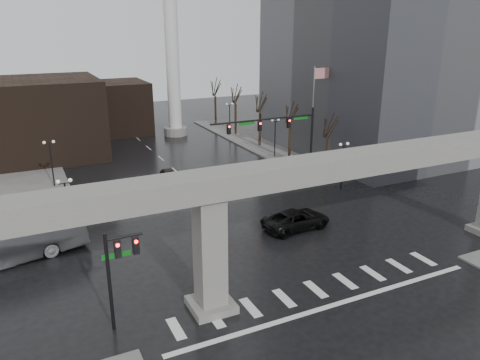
# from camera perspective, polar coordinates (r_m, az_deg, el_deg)

# --- Properties ---
(ground) EXTENTS (160.00, 160.00, 0.00)m
(ground) POSITION_cam_1_polar(r_m,az_deg,el_deg) (32.63, 8.18, -12.22)
(ground) COLOR black
(ground) RESTS_ON ground
(sidewalk_ne) EXTENTS (28.00, 36.00, 0.15)m
(sidewalk_ne) POSITION_cam_1_polar(r_m,az_deg,el_deg) (74.37, 9.55, 5.44)
(sidewalk_ne) COLOR slate
(sidewalk_ne) RESTS_ON ground
(elevated_guideway) EXTENTS (48.00, 2.60, 8.70)m
(elevated_guideway) POSITION_cam_1_polar(r_m,az_deg,el_deg) (30.44, 10.75, -0.39)
(elevated_guideway) COLOR gray
(elevated_guideway) RESTS_ON ground
(building_far_left) EXTENTS (16.00, 14.00, 10.00)m
(building_far_left) POSITION_cam_1_polar(r_m,az_deg,el_deg) (66.05, -23.69, 6.88)
(building_far_left) COLOR black
(building_far_left) RESTS_ON ground
(building_far_mid) EXTENTS (10.00, 10.00, 8.00)m
(building_far_mid) POSITION_cam_1_polar(r_m,az_deg,el_deg) (77.35, -15.08, 8.53)
(building_far_mid) COLOR black
(building_far_mid) RESTS_ON ground
(smokestack) EXTENTS (3.60, 3.60, 30.00)m
(smokestack) POSITION_cam_1_polar(r_m,az_deg,el_deg) (72.54, -8.30, 15.78)
(smokestack) COLOR silver
(smokestack) RESTS_ON ground
(signal_mast_arm) EXTENTS (12.12, 0.43, 8.00)m
(signal_mast_arm) POSITION_cam_1_polar(r_m,az_deg,el_deg) (49.95, 5.14, 6.02)
(signal_mast_arm) COLOR black
(signal_mast_arm) RESTS_ON ground
(signal_left_pole) EXTENTS (2.30, 0.30, 6.00)m
(signal_left_pole) POSITION_cam_1_polar(r_m,az_deg,el_deg) (26.90, -14.66, -9.83)
(signal_left_pole) COLOR black
(signal_left_pole) RESTS_ON ground
(flagpole_assembly) EXTENTS (2.06, 0.12, 12.00)m
(flagpole_assembly) POSITION_cam_1_polar(r_m,az_deg,el_deg) (55.64, 9.14, 8.93)
(flagpole_assembly) COLOR silver
(flagpole_assembly) RESTS_ON ground
(lamp_right_0) EXTENTS (1.22, 0.32, 5.11)m
(lamp_right_0) POSITION_cam_1_polar(r_m,az_deg,el_deg) (49.19, 12.46, 2.63)
(lamp_right_0) COLOR black
(lamp_right_0) RESTS_ON ground
(lamp_right_1) EXTENTS (1.22, 0.32, 5.11)m
(lamp_right_1) POSITION_cam_1_polar(r_m,az_deg,el_deg) (60.43, 4.30, 5.95)
(lamp_right_1) COLOR black
(lamp_right_1) RESTS_ON ground
(lamp_right_2) EXTENTS (1.22, 0.32, 5.11)m
(lamp_right_2) POSITION_cam_1_polar(r_m,az_deg,el_deg) (72.64, -1.27, 8.12)
(lamp_right_2) COLOR black
(lamp_right_2) RESTS_ON ground
(lamp_left_0) EXTENTS (1.22, 0.32, 5.11)m
(lamp_left_0) POSITION_cam_1_polar(r_m,az_deg,el_deg) (39.34, -20.41, -2.15)
(lamp_left_0) COLOR black
(lamp_left_0) RESTS_ON ground
(lamp_left_1) EXTENTS (1.22, 0.32, 5.11)m
(lamp_left_1) POSITION_cam_1_polar(r_m,az_deg,el_deg) (52.72, -22.09, 2.75)
(lamp_left_1) COLOR black
(lamp_left_1) RESTS_ON ground
(lamp_left_2) EXTENTS (1.22, 0.32, 5.11)m
(lamp_left_2) POSITION_cam_1_polar(r_m,az_deg,el_deg) (66.36, -23.09, 5.65)
(lamp_left_2) COLOR black
(lamp_left_2) RESTS_ON ground
(tree_right_0) EXTENTS (1.09, 1.58, 7.50)m
(tree_right_0) POSITION_cam_1_polar(r_m,az_deg,el_deg) (53.05, 10.64, 3.13)
(tree_right_0) COLOR black
(tree_right_0) RESTS_ON ground
(tree_right_1) EXTENTS (1.09, 1.61, 7.67)m
(tree_right_1) POSITION_cam_1_polar(r_m,az_deg,el_deg) (59.44, 6.11, 5.06)
(tree_right_1) COLOR black
(tree_right_1) RESTS_ON ground
(tree_right_2) EXTENTS (1.10, 1.63, 7.85)m
(tree_right_2) POSITION_cam_1_polar(r_m,az_deg,el_deg) (66.17, 2.46, 6.59)
(tree_right_2) COLOR black
(tree_right_2) RESTS_ON ground
(tree_right_3) EXTENTS (1.11, 1.66, 8.02)m
(tree_right_3) POSITION_cam_1_polar(r_m,az_deg,el_deg) (73.17, -0.53, 7.81)
(tree_right_3) COLOR black
(tree_right_3) RESTS_ON ground
(tree_right_4) EXTENTS (1.12, 1.69, 8.19)m
(tree_right_4) POSITION_cam_1_polar(r_m,az_deg,el_deg) (80.35, -2.99, 8.80)
(tree_right_4) COLOR black
(tree_right_4) RESTS_ON ground
(pickup_truck) EXTENTS (6.16, 3.17, 1.66)m
(pickup_truck) POSITION_cam_1_polar(r_m,az_deg,el_deg) (40.00, 6.89, -4.80)
(pickup_truck) COLOR black
(pickup_truck) RESTS_ON ground
(far_car) EXTENTS (2.09, 4.22, 1.38)m
(far_car) POSITION_cam_1_polar(r_m,az_deg,el_deg) (51.83, -8.62, 0.46)
(far_car) COLOR black
(far_car) RESTS_ON ground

